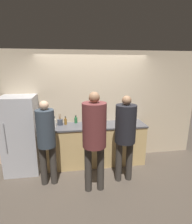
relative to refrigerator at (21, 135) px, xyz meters
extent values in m
plane|color=#4C4238|center=(1.59, -0.29, -0.83)|extent=(14.00, 14.00, 0.00)
cube|color=#C6B293|center=(1.59, 0.35, 0.47)|extent=(5.20, 0.06, 2.60)
cube|color=tan|center=(1.59, 0.06, -0.37)|extent=(2.30, 0.59, 0.92)
cube|color=#4C4C51|center=(1.59, 0.06, 0.11)|extent=(2.33, 0.62, 0.03)
cube|color=#B7B7BC|center=(0.00, 0.00, 0.00)|extent=(0.69, 0.66, 1.66)
cylinder|color=#99999E|center=(-0.21, -0.34, 0.08)|extent=(0.02, 0.02, 0.58)
cylinder|color=#38332D|center=(0.50, -0.58, -0.43)|extent=(0.13, 0.13, 0.80)
cylinder|color=#38332D|center=(0.69, -0.58, -0.43)|extent=(0.13, 0.13, 0.80)
cylinder|color=#333D47|center=(0.60, -0.58, 0.32)|extent=(0.34, 0.34, 0.70)
sphere|color=#DBAD89|center=(0.60, -0.58, 0.75)|extent=(0.17, 0.17, 0.17)
cylinder|color=#38332D|center=(1.34, -0.89, -0.39)|extent=(0.13, 0.13, 0.89)
cylinder|color=#38332D|center=(1.56, -0.89, -0.39)|extent=(0.13, 0.13, 0.89)
cylinder|color=brown|center=(1.45, -0.89, 0.44)|extent=(0.42, 0.42, 0.77)
sphere|color=#936B4C|center=(1.45, -0.89, 0.92)|extent=(0.18, 0.18, 0.18)
cylinder|color=#38332D|center=(1.97, -0.68, -0.42)|extent=(0.13, 0.13, 0.83)
cylinder|color=#38332D|center=(2.18, -0.68, -0.42)|extent=(0.13, 0.13, 0.83)
cylinder|color=black|center=(2.08, -0.68, 0.36)|extent=(0.39, 0.39, 0.73)
sphere|color=#936B4C|center=(2.08, -0.68, 0.81)|extent=(0.17, 0.17, 0.17)
cylinder|color=#4C3323|center=(1.55, 0.04, 0.18)|extent=(0.27, 0.27, 0.10)
ellipsoid|color=yellow|center=(1.58, 0.04, 0.25)|extent=(0.15, 0.12, 0.04)
cylinder|color=#3D424C|center=(0.81, 0.16, 0.19)|extent=(0.12, 0.12, 0.13)
cylinder|color=#99754C|center=(0.80, 0.16, 0.29)|extent=(0.01, 0.05, 0.20)
cylinder|color=#99754C|center=(0.82, 0.16, 0.29)|extent=(0.03, 0.04, 0.20)
cylinder|color=#99754C|center=(0.81, 0.14, 0.29)|extent=(0.04, 0.01, 0.20)
cylinder|color=#236033|center=(1.17, 0.25, 0.19)|extent=(0.07, 0.07, 0.12)
cylinder|color=#236033|center=(1.17, 0.25, 0.27)|extent=(0.03, 0.03, 0.04)
cylinder|color=black|center=(1.17, 0.25, 0.30)|extent=(0.04, 0.04, 0.01)
cylinder|color=brown|center=(0.94, 0.17, 0.19)|extent=(0.06, 0.06, 0.13)
cylinder|color=brown|center=(0.94, 0.17, 0.28)|extent=(0.03, 0.03, 0.04)
cylinder|color=black|center=(0.94, 0.17, 0.31)|extent=(0.03, 0.03, 0.01)
cylinder|color=silver|center=(0.71, 0.02, 0.21)|extent=(0.06, 0.06, 0.17)
cylinder|color=silver|center=(0.71, 0.02, 0.32)|extent=(0.03, 0.03, 0.05)
cylinder|color=black|center=(0.71, 0.02, 0.36)|extent=(0.03, 0.03, 0.02)
cylinder|color=#335184|center=(2.39, -0.09, 0.17)|extent=(0.08, 0.08, 0.09)
camera|label=1|loc=(1.06, -3.68, 1.40)|focal=28.00mm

